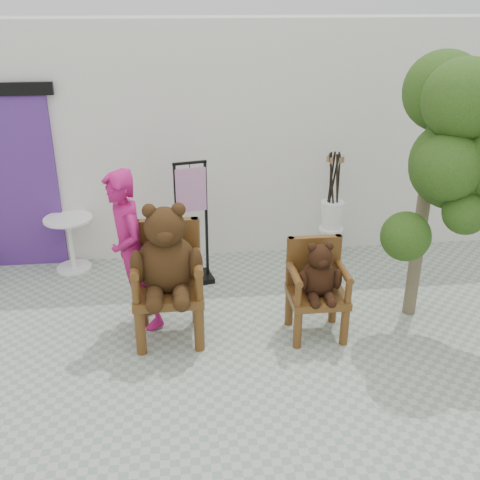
{
  "coord_description": "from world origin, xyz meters",
  "views": [
    {
      "loc": [
        -0.92,
        -4.35,
        3.26
      ],
      "look_at": [
        -0.31,
        0.86,
        0.95
      ],
      "focal_mm": 42.0,
      "sensor_mm": 36.0,
      "label": 1
    }
  ],
  "objects_px": {
    "chair_big": "(167,264)",
    "chair_small": "(318,280)",
    "display_stand": "(192,237)",
    "stool_bucket": "(332,214)",
    "cafe_table": "(70,237)",
    "person": "(134,252)",
    "tree": "(463,141)"
  },
  "relations": [
    {
      "from": "person",
      "to": "cafe_table",
      "type": "bearing_deg",
      "value": -168.24
    },
    {
      "from": "person",
      "to": "cafe_table",
      "type": "xyz_separation_m",
      "value": [
        -0.9,
        1.46,
        -0.42
      ]
    },
    {
      "from": "chair_small",
      "to": "cafe_table",
      "type": "bearing_deg",
      "value": 146.44
    },
    {
      "from": "chair_small",
      "to": "chair_big",
      "type": "bearing_deg",
      "value": 176.25
    },
    {
      "from": "cafe_table",
      "to": "display_stand",
      "type": "xyz_separation_m",
      "value": [
        1.52,
        -0.5,
        0.14
      ]
    },
    {
      "from": "stool_bucket",
      "to": "tree",
      "type": "distance_m",
      "value": 2.24
    },
    {
      "from": "display_stand",
      "to": "chair_big",
      "type": "bearing_deg",
      "value": -115.25
    },
    {
      "from": "person",
      "to": "tree",
      "type": "relative_size",
      "value": 0.62
    },
    {
      "from": "chair_big",
      "to": "stool_bucket",
      "type": "xyz_separation_m",
      "value": [
        2.11,
        1.61,
        -0.19
      ]
    },
    {
      "from": "chair_big",
      "to": "stool_bucket",
      "type": "distance_m",
      "value": 2.66
    },
    {
      "from": "person",
      "to": "display_stand",
      "type": "height_order",
      "value": "person"
    },
    {
      "from": "tree",
      "to": "chair_small",
      "type": "bearing_deg",
      "value": -177.25
    },
    {
      "from": "chair_big",
      "to": "person",
      "type": "xyz_separation_m",
      "value": [
        -0.33,
        0.26,
        0.03
      ]
    },
    {
      "from": "cafe_table",
      "to": "stool_bucket",
      "type": "distance_m",
      "value": 3.35
    },
    {
      "from": "tree",
      "to": "stool_bucket",
      "type": "bearing_deg",
      "value": 113.99
    },
    {
      "from": "chair_big",
      "to": "stool_bucket",
      "type": "relative_size",
      "value": 1.01
    },
    {
      "from": "chair_big",
      "to": "person",
      "type": "bearing_deg",
      "value": 142.3
    },
    {
      "from": "display_stand",
      "to": "tree",
      "type": "height_order",
      "value": "tree"
    },
    {
      "from": "stool_bucket",
      "to": "person",
      "type": "bearing_deg",
      "value": -151.08
    },
    {
      "from": "chair_big",
      "to": "chair_small",
      "type": "relative_size",
      "value": 1.41
    },
    {
      "from": "cafe_table",
      "to": "tree",
      "type": "distance_m",
      "value": 4.69
    },
    {
      "from": "chair_small",
      "to": "person",
      "type": "relative_size",
      "value": 0.6
    },
    {
      "from": "chair_big",
      "to": "stool_bucket",
      "type": "height_order",
      "value": "chair_big"
    },
    {
      "from": "chair_big",
      "to": "display_stand",
      "type": "distance_m",
      "value": 1.27
    },
    {
      "from": "display_stand",
      "to": "stool_bucket",
      "type": "distance_m",
      "value": 1.87
    },
    {
      "from": "person",
      "to": "chair_big",
      "type": "bearing_deg",
      "value": 32.28
    },
    {
      "from": "display_stand",
      "to": "person",
      "type": "bearing_deg",
      "value": -134.85
    },
    {
      "from": "chair_small",
      "to": "display_stand",
      "type": "xyz_separation_m",
      "value": [
        -1.21,
        1.31,
        -0.03
      ]
    },
    {
      "from": "chair_small",
      "to": "tree",
      "type": "relative_size",
      "value": 0.37
    },
    {
      "from": "chair_small",
      "to": "stool_bucket",
      "type": "distance_m",
      "value": 1.81
    },
    {
      "from": "person",
      "to": "stool_bucket",
      "type": "relative_size",
      "value": 1.19
    },
    {
      "from": "chair_big",
      "to": "chair_small",
      "type": "bearing_deg",
      "value": -3.75
    }
  ]
}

